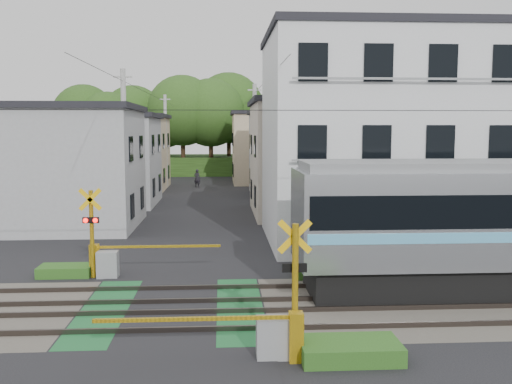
{
  "coord_description": "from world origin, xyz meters",
  "views": [
    {
      "loc": [
        1.4,
        -15.73,
        5.04
      ],
      "look_at": [
        2.66,
        5.0,
        2.75
      ],
      "focal_mm": 40.0,
      "sensor_mm": 36.0,
      "label": 1
    }
  ],
  "objects": [
    {
      "name": "utility_poles",
      "position": [
        -1.05,
        23.01,
        4.08
      ],
      "size": [
        7.9,
        42.0,
        8.0
      ],
      "color": "#A5A5A0",
      "rests_on": "ground"
    },
    {
      "name": "catenary",
      "position": [
        6.0,
        0.03,
        3.7
      ],
      "size": [
        60.0,
        5.04,
        7.0
      ],
      "color": "#2D2D33",
      "rests_on": "ground"
    },
    {
      "name": "tree_hill",
      "position": [
        -0.04,
        48.89,
        5.69
      ],
      "size": [
        40.0,
        12.62,
        11.65
      ],
      "color": "#2B4E1A",
      "rests_on": "ground"
    },
    {
      "name": "track_bed",
      "position": [
        0.0,
        0.0,
        0.04
      ],
      "size": [
        120.0,
        120.0,
        0.14
      ],
      "color": "#47423A",
      "rests_on": "ground"
    },
    {
      "name": "apartment_block",
      "position": [
        8.5,
        9.49,
        4.66
      ],
      "size": [
        10.2,
        8.36,
        9.3
      ],
      "color": "silver",
      "rests_on": "ground"
    },
    {
      "name": "ground",
      "position": [
        0.0,
        0.0,
        0.0
      ],
      "size": [
        120.0,
        120.0,
        0.0
      ],
      "primitive_type": "plane",
      "color": "black"
    },
    {
      "name": "houses_row",
      "position": [
        0.25,
        25.92,
        3.24
      ],
      "size": [
        22.07,
        31.35,
        6.8
      ],
      "color": "#9D9EA1",
      "rests_on": "ground"
    },
    {
      "name": "crossing_signal_near",
      "position": [
        2.59,
        -3.65,
        0.71
      ],
      "size": [
        4.74,
        0.65,
        3.09
      ],
      "color": "yellow",
      "rests_on": "ground"
    },
    {
      "name": "weed_patches",
      "position": [
        1.76,
        -0.09,
        0.18
      ],
      "size": [
        10.25,
        8.8,
        0.4
      ],
      "color": "#2D5E1E",
      "rests_on": "ground"
    },
    {
      "name": "crossing_signal_far",
      "position": [
        -2.59,
        3.65,
        0.71
      ],
      "size": [
        4.74,
        0.65,
        3.09
      ],
      "color": "yellow",
      "rests_on": "ground"
    },
    {
      "name": "pedestrian",
      "position": [
        -0.72,
        33.89,
        0.8
      ],
      "size": [
        0.68,
        0.56,
        1.59
      ],
      "primitive_type": "imported",
      "rotation": [
        0.0,
        0.0,
        2.78
      ],
      "color": "black",
      "rests_on": "ground"
    }
  ]
}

